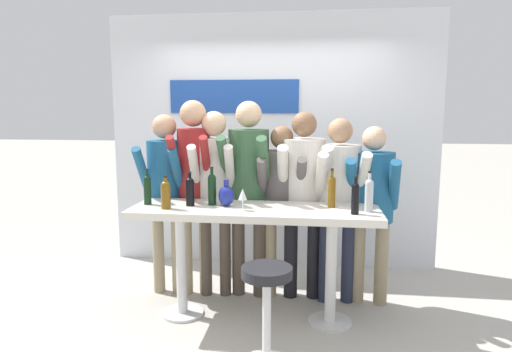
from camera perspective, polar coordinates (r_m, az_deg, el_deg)
The scene contains 21 objects.
ground_plane at distance 4.06m, azimuth -0.17°, elevation -17.37°, with size 40.00×40.00×0.00m, color #B2ADA3.
back_wall at distance 5.11m, azimuth 1.91°, elevation 4.33°, with size 3.63×0.12×2.79m.
tasting_table at distance 3.78m, azimuth -0.18°, elevation -6.38°, with size 2.03×0.61×0.96m.
bar_stool at distance 3.20m, azimuth 1.35°, elevation -15.42°, with size 0.36×0.36×0.72m.
person_far_left at distance 4.35m, azimuth -11.24°, elevation -0.94°, with size 0.41×0.53×1.71m.
person_left at distance 4.25m, azimuth -7.76°, elevation 0.36°, with size 0.39×0.55×1.84m.
person_center_left at distance 4.22m, azimuth -5.21°, elevation -0.78°, with size 0.43×0.55×1.74m.
person_center at distance 4.19m, azimuth -0.93°, elevation -0.11°, with size 0.46×0.58×1.83m.
person_center_right at distance 4.21m, azimuth 3.19°, elevation -2.13°, with size 0.46×0.54×1.61m.
person_right at distance 4.18m, azimuth 5.94°, elevation -1.16°, with size 0.49×0.58×1.74m.
person_far_right at distance 4.13m, azimuth 10.31°, elevation -1.85°, with size 0.48×0.57×1.68m.
person_rightmost at distance 4.17m, azimuth 14.30°, elevation -2.52°, with size 0.49×0.57×1.61m.
wine_bottle_0 at distance 3.83m, azimuth -8.25°, elevation -1.75°, with size 0.07×0.07×0.29m.
wine_bottle_1 at distance 3.68m, azimuth 13.95°, elevation -2.13°, with size 0.07×0.07×0.32m.
wine_bottle_2 at distance 3.57m, azimuth 12.31°, elevation -2.56°, with size 0.06×0.06×0.30m.
wine_bottle_3 at distance 3.76m, azimuth -11.23°, elevation -2.13°, with size 0.08×0.08×0.27m.
wine_bottle_4 at distance 3.84m, azimuth -5.52°, elevation -1.47°, with size 0.07×0.07×0.32m.
wine_bottle_5 at distance 3.95m, azimuth -13.43°, elevation -1.52°, with size 0.06×0.06×0.31m.
wine_bottle_6 at distance 3.79m, azimuth 9.45°, elevation -1.74°, with size 0.06×0.06×0.32m.
wine_glass_0 at distance 3.62m, azimuth -1.68°, elevation -2.39°, with size 0.07×0.07×0.18m.
decorative_vase at distance 3.80m, azimuth -3.73°, elevation -2.46°, with size 0.13×0.13×0.22m.
Camera 1 is at (0.48, -3.62, 1.77)m, focal length 32.00 mm.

